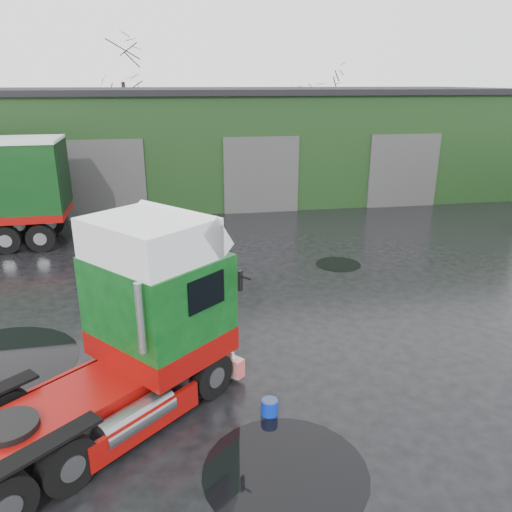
{
  "coord_description": "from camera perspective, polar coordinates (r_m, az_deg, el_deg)",
  "views": [
    {
      "loc": [
        -2.66,
        -11.9,
        6.71
      ],
      "look_at": [
        -0.29,
        2.15,
        1.7
      ],
      "focal_mm": 35.0,
      "sensor_mm": 36.0,
      "label": 1
    }
  ],
  "objects": [
    {
      "name": "wash_bucket",
      "position": [
        11.06,
        1.56,
        -16.88
      ],
      "size": [
        0.41,
        0.41,
        0.34
      ],
      "primitive_type": "cylinder",
      "rotation": [
        0.0,
        0.0,
        0.15
      ],
      "color": "#0827B0",
      "rests_on": "ground"
    },
    {
      "name": "hero_tractor",
      "position": [
        10.21,
        -19.07,
        -8.85
      ],
      "size": [
        6.86,
        6.51,
        4.13
      ],
      "primitive_type": null,
      "rotation": [
        0.0,
        0.0,
        -0.85
      ],
      "color": "#0C4616",
      "rests_on": "ground"
    },
    {
      "name": "puddle_1",
      "position": [
        19.57,
        9.37,
        -0.93
      ],
      "size": [
        1.73,
        1.73,
        0.01
      ],
      "primitive_type": "cylinder",
      "color": "black",
      "rests_on": "ground"
    },
    {
      "name": "puddle_0",
      "position": [
        9.89,
        3.39,
        -23.38
      ],
      "size": [
        3.05,
        3.05,
        0.01
      ],
      "primitive_type": "cylinder",
      "color": "black",
      "rests_on": "ground"
    },
    {
      "name": "tree_back_a",
      "position": [
        42.08,
        -14.73,
        16.11
      ],
      "size": [
        4.4,
        4.4,
        9.5
      ],
      "primitive_type": null,
      "color": "black",
      "rests_on": "ground"
    },
    {
      "name": "ground",
      "position": [
        13.92,
        2.68,
        -9.47
      ],
      "size": [
        100.0,
        100.0,
        0.0
      ],
      "primitive_type": "plane",
      "color": "black"
    },
    {
      "name": "tree_back_b",
      "position": [
        43.87,
        7.46,
        15.35
      ],
      "size": [
        4.4,
        4.4,
        7.5
      ],
      "primitive_type": null,
      "color": "black",
      "rests_on": "ground"
    },
    {
      "name": "warehouse",
      "position": [
        32.43,
        -1.31,
        13.08
      ],
      "size": [
        32.4,
        12.4,
        6.3
      ],
      "color": "black",
      "rests_on": "ground"
    }
  ]
}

